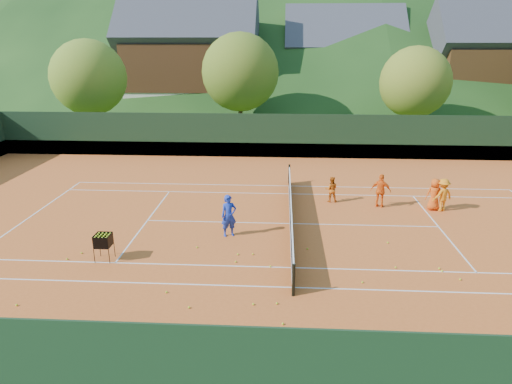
# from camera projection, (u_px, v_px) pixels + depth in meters

# --- Properties ---
(ground) EXTENTS (400.00, 400.00, 0.00)m
(ground) POSITION_uv_depth(u_px,v_px,m) (290.00, 224.00, 20.08)
(ground) COLOR #2F4C17
(ground) RESTS_ON ground
(clay_court) EXTENTS (40.00, 24.00, 0.02)m
(clay_court) POSITION_uv_depth(u_px,v_px,m) (290.00, 224.00, 20.07)
(clay_court) COLOR #CA5920
(clay_court) RESTS_ON ground
(coach) EXTENTS (0.75, 0.63, 1.75)m
(coach) POSITION_uv_depth(u_px,v_px,m) (229.00, 216.00, 18.57)
(coach) COLOR #1B35B5
(coach) RESTS_ON clay_court
(student_a) EXTENTS (0.64, 0.50, 1.29)m
(student_a) POSITION_uv_depth(u_px,v_px,m) (331.00, 189.00, 22.62)
(student_a) COLOR #CD5D12
(student_a) RESTS_ON clay_court
(student_b) EXTENTS (1.04, 0.70, 1.64)m
(student_b) POSITION_uv_depth(u_px,v_px,m) (381.00, 191.00, 21.84)
(student_b) COLOR orange
(student_b) RESTS_ON clay_court
(student_c) EXTENTS (0.78, 0.53, 1.54)m
(student_c) POSITION_uv_depth(u_px,v_px,m) (434.00, 194.00, 21.49)
(student_c) COLOR #E35414
(student_c) RESTS_ON clay_court
(student_d) EXTENTS (1.16, 0.93, 1.57)m
(student_d) POSITION_uv_depth(u_px,v_px,m) (443.00, 195.00, 21.35)
(student_d) COLOR orange
(student_d) RESTS_ON clay_court
(tennis_ball_0) EXTENTS (0.07, 0.07, 0.07)m
(tennis_ball_0) POSITION_uv_depth(u_px,v_px,m) (396.00, 267.00, 16.12)
(tennis_ball_0) COLOR #B7E325
(tennis_ball_0) RESTS_ON clay_court
(tennis_ball_1) EXTENTS (0.07, 0.07, 0.07)m
(tennis_ball_1) POSITION_uv_depth(u_px,v_px,m) (283.00, 324.00, 12.91)
(tennis_ball_1) COLOR #B7E325
(tennis_ball_1) RESTS_ON clay_court
(tennis_ball_2) EXTENTS (0.07, 0.07, 0.07)m
(tennis_ball_2) POSITION_uv_depth(u_px,v_px,m) (253.00, 254.00, 17.14)
(tennis_ball_2) COLOR #B7E325
(tennis_ball_2) RESTS_ON clay_court
(tennis_ball_3) EXTENTS (0.07, 0.07, 0.07)m
(tennis_ball_3) POSITION_uv_depth(u_px,v_px,m) (312.00, 352.00, 11.73)
(tennis_ball_3) COLOR #B7E325
(tennis_ball_3) RESTS_ON clay_court
(tennis_ball_4) EXTENTS (0.07, 0.07, 0.07)m
(tennis_ball_4) POSITION_uv_depth(u_px,v_px,m) (67.00, 259.00, 16.74)
(tennis_ball_4) COLOR #B7E325
(tennis_ball_4) RESTS_ON clay_court
(tennis_ball_5) EXTENTS (0.07, 0.07, 0.07)m
(tennis_ball_5) POSITION_uv_depth(u_px,v_px,m) (439.00, 268.00, 16.05)
(tennis_ball_5) COLOR #B7E325
(tennis_ball_5) RESTS_ON clay_court
(tennis_ball_6) EXTENTS (0.07, 0.07, 0.07)m
(tennis_ball_6) POSITION_uv_depth(u_px,v_px,m) (270.00, 266.00, 16.20)
(tennis_ball_6) COLOR #B7E325
(tennis_ball_6) RESTS_ON clay_court
(tennis_ball_7) EXTENTS (0.07, 0.07, 0.07)m
(tennis_ball_7) POSITION_uv_depth(u_px,v_px,m) (17.00, 305.00, 13.83)
(tennis_ball_7) COLOR #B7E325
(tennis_ball_7) RESTS_ON clay_court
(tennis_ball_8) EXTENTS (0.07, 0.07, 0.07)m
(tennis_ball_8) POSITION_uv_depth(u_px,v_px,m) (460.00, 279.00, 15.31)
(tennis_ball_8) COLOR #B7E325
(tennis_ball_8) RESTS_ON clay_court
(tennis_ball_10) EXTENTS (0.07, 0.07, 0.07)m
(tennis_ball_10) POSITION_uv_depth(u_px,v_px,m) (236.00, 262.00, 16.54)
(tennis_ball_10) COLOR #B7E325
(tennis_ball_10) RESTS_ON clay_court
(tennis_ball_11) EXTENTS (0.07, 0.07, 0.07)m
(tennis_ball_11) POSITION_uv_depth(u_px,v_px,m) (82.00, 253.00, 17.22)
(tennis_ball_11) COLOR #B7E325
(tennis_ball_11) RESTS_ON clay_court
(tennis_ball_12) EXTENTS (0.07, 0.07, 0.07)m
(tennis_ball_12) POSITION_uv_depth(u_px,v_px,m) (167.00, 292.00, 14.54)
(tennis_ball_12) COLOR #B7E325
(tennis_ball_12) RESTS_ON clay_court
(tennis_ball_13) EXTENTS (0.07, 0.07, 0.07)m
(tennis_ball_13) POSITION_uv_depth(u_px,v_px,m) (197.00, 247.00, 17.69)
(tennis_ball_13) COLOR #B7E325
(tennis_ball_13) RESTS_ON clay_court
(tennis_ball_14) EXTENTS (0.07, 0.07, 0.07)m
(tennis_ball_14) POSITION_uv_depth(u_px,v_px,m) (238.00, 254.00, 17.11)
(tennis_ball_14) COLOR #B7E325
(tennis_ball_14) RESTS_ON clay_court
(tennis_ball_15) EXTENTS (0.07, 0.07, 0.07)m
(tennis_ball_15) POSITION_uv_depth(u_px,v_px,m) (76.00, 340.00, 12.20)
(tennis_ball_15) COLOR #B7E325
(tennis_ball_15) RESTS_ON clay_court
(tennis_ball_16) EXTENTS (0.07, 0.07, 0.07)m
(tennis_ball_16) POSITION_uv_depth(u_px,v_px,m) (307.00, 249.00, 17.56)
(tennis_ball_16) COLOR #B7E325
(tennis_ball_16) RESTS_ON clay_court
(tennis_ball_18) EXTENTS (0.07, 0.07, 0.07)m
(tennis_ball_18) POSITION_uv_depth(u_px,v_px,m) (220.00, 363.00, 11.35)
(tennis_ball_18) COLOR #B7E325
(tennis_ball_18) RESTS_ON clay_court
(tennis_ball_20) EXTENTS (0.07, 0.07, 0.07)m
(tennis_ball_20) POSITION_uv_depth(u_px,v_px,m) (64.00, 321.00, 13.05)
(tennis_ball_20) COLOR #B7E325
(tennis_ball_20) RESTS_ON clay_court
(tennis_ball_21) EXTENTS (0.07, 0.07, 0.07)m
(tennis_ball_21) POSITION_uv_depth(u_px,v_px,m) (277.00, 303.00, 13.91)
(tennis_ball_21) COLOR #B7E325
(tennis_ball_21) RESTS_ON clay_court
(tennis_ball_22) EXTENTS (0.07, 0.07, 0.07)m
(tennis_ball_22) POSITION_uv_depth(u_px,v_px,m) (160.00, 332.00, 12.55)
(tennis_ball_22) COLOR #B7E325
(tennis_ball_22) RESTS_ON clay_court
(tennis_ball_23) EXTENTS (0.07, 0.07, 0.07)m
(tennis_ball_23) POSITION_uv_depth(u_px,v_px,m) (442.00, 271.00, 15.87)
(tennis_ball_23) COLOR #B7E325
(tennis_ball_23) RESTS_ON clay_court
(tennis_ball_24) EXTENTS (0.07, 0.07, 0.07)m
(tennis_ball_24) POSITION_uv_depth(u_px,v_px,m) (362.00, 282.00, 15.13)
(tennis_ball_24) COLOR #B7E325
(tennis_ball_24) RESTS_ON clay_court
(tennis_ball_25) EXTENTS (0.07, 0.07, 0.07)m
(tennis_ball_25) POSITION_uv_depth(u_px,v_px,m) (189.00, 307.00, 13.70)
(tennis_ball_25) COLOR #B7E325
(tennis_ball_25) RESTS_ON clay_court
(tennis_ball_26) EXTENTS (0.07, 0.07, 0.07)m
(tennis_ball_26) POSITION_uv_depth(u_px,v_px,m) (253.00, 304.00, 13.87)
(tennis_ball_26) COLOR #B7E325
(tennis_ball_26) RESTS_ON clay_court
(tennis_ball_27) EXTENTS (0.07, 0.07, 0.07)m
(tennis_ball_27) POSITION_uv_depth(u_px,v_px,m) (512.00, 347.00, 11.95)
(tennis_ball_27) COLOR #B7E325
(tennis_ball_27) RESTS_ON clay_court
(tennis_ball_28) EXTENTS (0.07, 0.07, 0.07)m
(tennis_ball_28) POSITION_uv_depth(u_px,v_px,m) (388.00, 243.00, 18.11)
(tennis_ball_28) COLOR #B7E325
(tennis_ball_28) RESTS_ON clay_court
(court_lines) EXTENTS (23.83, 11.03, 0.00)m
(court_lines) POSITION_uv_depth(u_px,v_px,m) (290.00, 224.00, 20.07)
(court_lines) COLOR white
(court_lines) RESTS_ON clay_court
(tennis_net) EXTENTS (0.10, 12.07, 1.10)m
(tennis_net) POSITION_uv_depth(u_px,v_px,m) (291.00, 213.00, 19.91)
(tennis_net) COLOR black
(tennis_net) RESTS_ON clay_court
(perimeter_fence) EXTENTS (40.40, 24.24, 3.00)m
(perimeter_fence) POSITION_uv_depth(u_px,v_px,m) (291.00, 197.00, 19.68)
(perimeter_fence) COLOR black
(perimeter_fence) RESTS_ON clay_court
(ball_hopper) EXTENTS (0.57, 0.57, 1.00)m
(ball_hopper) POSITION_uv_depth(u_px,v_px,m) (103.00, 241.00, 16.54)
(ball_hopper) COLOR black
(ball_hopper) RESTS_ON clay_court
(chalet_left) EXTENTS (13.80, 9.93, 12.92)m
(chalet_left) POSITION_uv_depth(u_px,v_px,m) (191.00, 61.00, 47.26)
(chalet_left) COLOR beige
(chalet_left) RESTS_ON ground
(chalet_mid) EXTENTS (12.65, 8.82, 11.45)m
(chalet_mid) POSITION_uv_depth(u_px,v_px,m) (342.00, 66.00, 50.38)
(chalet_mid) COLOR beige
(chalet_mid) RESTS_ON ground
(chalet_right) EXTENTS (11.50, 8.82, 11.91)m
(chalet_right) POSITION_uv_depth(u_px,v_px,m) (487.00, 66.00, 45.74)
(chalet_right) COLOR beige
(chalet_right) RESTS_ON ground
(tree_a) EXTENTS (6.00, 6.00, 7.88)m
(tree_a) POSITION_uv_depth(u_px,v_px,m) (89.00, 78.00, 36.47)
(tree_a) COLOR #42291A
(tree_a) RESTS_ON ground
(tree_b) EXTENTS (6.40, 6.40, 8.40)m
(tree_b) POSITION_uv_depth(u_px,v_px,m) (240.00, 72.00, 37.60)
(tree_b) COLOR #3D2918
(tree_b) RESTS_ON ground
(tree_c) EXTENTS (5.60, 5.60, 7.35)m
(tree_c) POSITION_uv_depth(u_px,v_px,m) (415.00, 82.00, 36.09)
(tree_c) COLOR #3D2618
(tree_c) RESTS_ON ground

